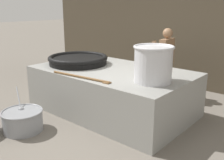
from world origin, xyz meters
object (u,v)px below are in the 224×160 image
(giant_wok_near, at_px, (78,60))
(prep_bowl_vegetables, at_px, (23,119))
(stock_pot, at_px, (153,63))
(cook, at_px, (166,61))

(giant_wok_near, bearing_deg, prep_bowl_vegetables, -79.30)
(giant_wok_near, relative_size, stock_pot, 1.92)
(cook, relative_size, prep_bowl_vegetables, 1.84)
(giant_wok_near, relative_size, prep_bowl_vegetables, 1.47)
(cook, xyz_separation_m, prep_bowl_vegetables, (-0.98, -3.15, -0.67))
(giant_wok_near, bearing_deg, cook, 50.39)
(stock_pot, distance_m, prep_bowl_vegetables, 2.44)
(giant_wok_near, height_order, prep_bowl_vegetables, giant_wok_near)
(cook, distance_m, prep_bowl_vegetables, 3.37)
(giant_wok_near, relative_size, cook, 0.79)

